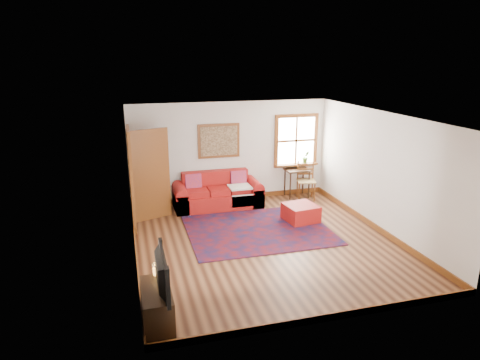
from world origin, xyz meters
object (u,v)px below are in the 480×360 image
object	(u,v)px
red_leather_sofa	(218,195)
red_ottoman	(301,213)
side_table	(297,174)
ladder_back_chair	(306,179)
media_cabinet	(157,305)

from	to	relation	value
red_leather_sofa	red_ottoman	distance (m)	2.15
side_table	ladder_back_chair	distance (m)	0.27
red_leather_sofa	side_table	world-z (taller)	red_leather_sofa
side_table	media_cabinet	distance (m)	6.12
side_table	ladder_back_chair	xyz separation A→B (m)	(0.16, -0.20, -0.09)
side_table	ladder_back_chair	world-z (taller)	ladder_back_chair
red_leather_sofa	media_cabinet	world-z (taller)	red_leather_sofa
red_leather_sofa	ladder_back_chair	bearing A→B (deg)	-0.70
red_leather_sofa	ladder_back_chair	distance (m)	2.33
red_ottoman	red_leather_sofa	bearing A→B (deg)	129.42
side_table	media_cabinet	world-z (taller)	side_table
red_leather_sofa	side_table	distance (m)	2.19
red_leather_sofa	ladder_back_chair	size ratio (longest dim) A/B	2.20
ladder_back_chair	side_table	bearing A→B (deg)	129.36
red_ottoman	ladder_back_chair	size ratio (longest dim) A/B	0.69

